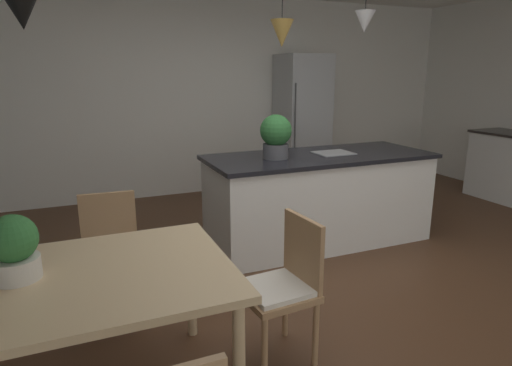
# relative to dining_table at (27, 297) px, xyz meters

# --- Properties ---
(ground_plane) EXTENTS (10.00, 8.40, 0.04)m
(ground_plane) POSITION_rel_dining_table_xyz_m (1.95, 0.67, -0.70)
(ground_plane) COLOR #4C301E
(wall_back_kitchen) EXTENTS (10.00, 0.12, 2.70)m
(wall_back_kitchen) POSITION_rel_dining_table_xyz_m (1.95, 3.93, 0.67)
(wall_back_kitchen) COLOR white
(wall_back_kitchen) RESTS_ON ground_plane
(dining_table) EXTENTS (1.92, 1.03, 0.74)m
(dining_table) POSITION_rel_dining_table_xyz_m (0.00, 0.00, 0.00)
(dining_table) COLOR #D1B284
(dining_table) RESTS_ON ground_plane
(chair_kitchen_end) EXTENTS (0.43, 0.43, 0.87)m
(chair_kitchen_end) POSITION_rel_dining_table_xyz_m (1.33, 0.00, -0.21)
(chair_kitchen_end) COLOR #A87F56
(chair_kitchen_end) RESTS_ON ground_plane
(chair_far_right) EXTENTS (0.43, 0.43, 0.87)m
(chair_far_right) POSITION_rel_dining_table_xyz_m (0.44, 0.89, -0.21)
(chair_far_right) COLOR #A87F56
(chair_far_right) RESTS_ON ground_plane
(kitchen_island) EXTENTS (2.24, 0.91, 0.91)m
(kitchen_island) POSITION_rel_dining_table_xyz_m (2.49, 1.56, -0.22)
(kitchen_island) COLOR white
(kitchen_island) RESTS_ON ground_plane
(refrigerator) EXTENTS (0.66, 0.67, 1.93)m
(refrigerator) POSITION_rel_dining_table_xyz_m (3.37, 3.53, 0.28)
(refrigerator) COLOR #B2B5B7
(refrigerator) RESTS_ON ground_plane
(pendant_over_table) EXTENTS (0.18, 0.18, 0.85)m
(pendant_over_table) POSITION_rel_dining_table_xyz_m (0.13, -0.05, 1.26)
(pendant_over_table) COLOR black
(pendant_over_island_main) EXTENTS (0.21, 0.21, 0.80)m
(pendant_over_island_main) POSITION_rel_dining_table_xyz_m (2.06, 1.56, 1.34)
(pendant_over_island_main) COLOR black
(pendant_over_island_aux) EXTENTS (0.19, 0.19, 0.65)m
(pendant_over_island_aux) POSITION_rel_dining_table_xyz_m (2.93, 1.56, 1.47)
(pendant_over_island_aux) COLOR black
(potted_plant_on_island) EXTENTS (0.30, 0.30, 0.41)m
(potted_plant_on_island) POSITION_rel_dining_table_xyz_m (2.01, 1.56, 0.44)
(potted_plant_on_island) COLOR #4C4C51
(potted_plant_on_island) RESTS_ON kitchen_island
(potted_plant_on_table) EXTENTS (0.23, 0.23, 0.31)m
(potted_plant_on_table) POSITION_rel_dining_table_xyz_m (-0.03, 0.08, 0.22)
(potted_plant_on_table) COLOR beige
(potted_plant_on_table) RESTS_ON dining_table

